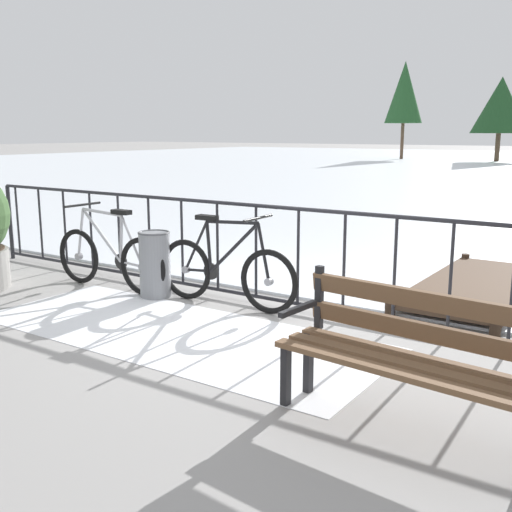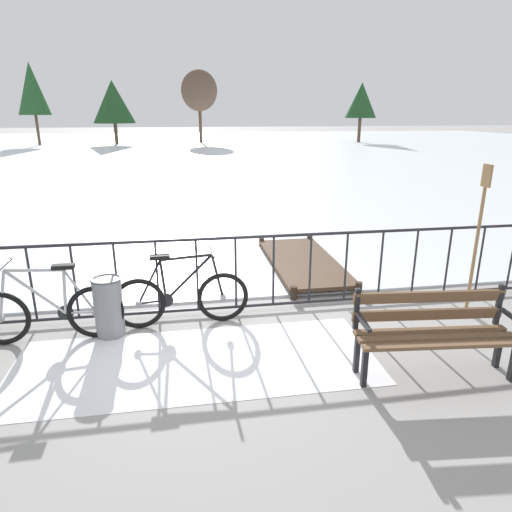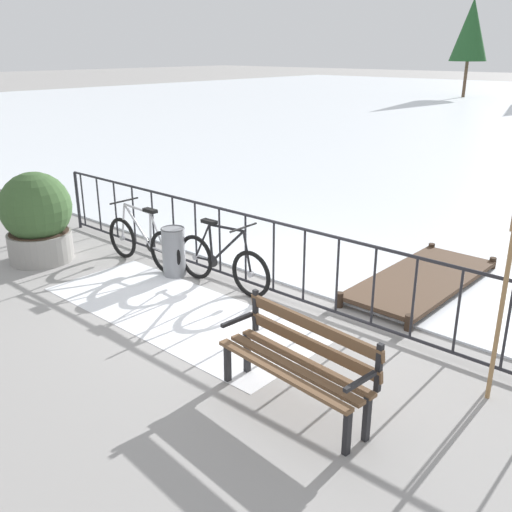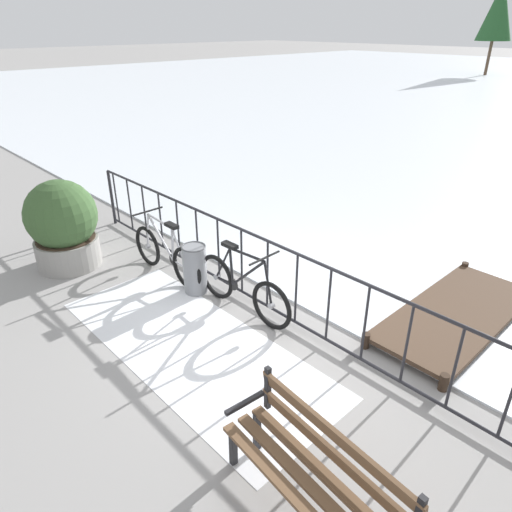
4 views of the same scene
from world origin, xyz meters
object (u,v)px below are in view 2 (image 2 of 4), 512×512
object	(u,v)px
bicycle_near_railing	(49,312)
park_bench	(433,327)
bicycle_second	(181,298)
trash_bin	(109,307)
oar_upright	(478,230)

from	to	relation	value
bicycle_near_railing	park_bench	distance (m)	4.27
bicycle_near_railing	bicycle_second	world-z (taller)	same
trash_bin	oar_upright	world-z (taller)	oar_upright
bicycle_near_railing	bicycle_second	distance (m)	1.54
park_bench	oar_upright	distance (m)	1.94
bicycle_second	oar_upright	distance (m)	3.92
bicycle_near_railing	park_bench	world-z (taller)	bicycle_near_railing
bicycle_second	trash_bin	xyz separation A→B (m)	(-0.86, -0.14, 0.00)
bicycle_second	oar_upright	bearing A→B (deg)	-3.32
bicycle_second	trash_bin	bearing A→B (deg)	-170.70
trash_bin	bicycle_near_railing	bearing A→B (deg)	-175.84
bicycle_second	oar_upright	size ratio (longest dim) A/B	0.86
park_bench	trash_bin	xyz separation A→B (m)	(-3.39, 1.38, -0.14)
trash_bin	oar_upright	xyz separation A→B (m)	(4.69, -0.08, 0.76)
bicycle_near_railing	trash_bin	xyz separation A→B (m)	(0.67, 0.05, 0.00)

